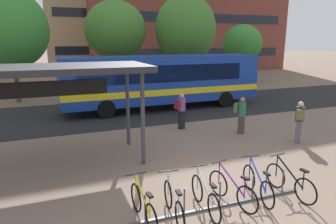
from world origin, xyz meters
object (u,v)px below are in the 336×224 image
city_bus (164,80)px  parked_bicycle_blue_4 (258,184)px  commuter_olive_pack_0 (241,113)px  street_tree_1 (185,29)px  street_tree_3 (242,44)px  commuter_olive_pack_2 (299,119)px  street_tree_0 (115,30)px  commuter_maroon_pack_1 (181,109)px  parked_bicycle_black_5 (290,182)px  transit_shelter (34,73)px  street_tree_2 (11,29)px  parked_bicycle_silver_1 (174,204)px  parked_bicycle_yellow_0 (143,207)px  parked_bicycle_silver_2 (205,197)px  parked_bicycle_purple_3 (232,190)px

city_bus → parked_bicycle_blue_4: city_bus is taller
commuter_olive_pack_0 → street_tree_1: 13.16m
commuter_olive_pack_0 → street_tree_3: bearing=105.9°
commuter_olive_pack_2 → street_tree_3: street_tree_3 is taller
street_tree_0 → street_tree_1: (5.55, -0.95, 0.09)m
commuter_maroon_pack_1 → street_tree_1: bearing=51.7°
commuter_olive_pack_0 → commuter_olive_pack_2: size_ratio=0.97×
city_bus → parked_bicycle_black_5: city_bus is taller
parked_bicycle_black_5 → transit_shelter: (-6.19, 4.52, 2.71)m
transit_shelter → street_tree_1: bearing=49.8°
street_tree_0 → street_tree_3: 12.69m
city_bus → street_tree_2: (-8.54, 5.38, 3.01)m
parked_bicycle_silver_1 → street_tree_3: bearing=-31.1°
parked_bicycle_blue_4 → street_tree_2: street_tree_2 is taller
street_tree_0 → parked_bicycle_yellow_0: bearing=-100.4°
parked_bicycle_black_5 → transit_shelter: 8.13m
transit_shelter → commuter_olive_pack_2: (9.65, -1.28, -2.10)m
city_bus → commuter_maroon_pack_1: 4.68m
street_tree_0 → parked_bicycle_silver_2: bearing=-95.6°
parked_bicycle_black_5 → commuter_olive_pack_2: (3.46, 3.24, 0.61)m
parked_bicycle_silver_1 → city_bus: bearing=-12.6°
street_tree_3 → commuter_olive_pack_2: bearing=-117.5°
parked_bicycle_yellow_0 → parked_bicycle_purple_3: 2.32m
parked_bicycle_silver_1 → street_tree_1: (8.17, 17.24, 4.58)m
parked_bicycle_black_5 → city_bus: bearing=-7.7°
parked_bicycle_blue_4 → commuter_maroon_pack_1: 6.67m
parked_bicycle_silver_2 → street_tree_0: bearing=-1.0°
commuter_maroon_pack_1 → street_tree_3: 17.69m
parked_bicycle_black_5 → commuter_olive_pack_0: 5.57m
commuter_maroon_pack_1 → parked_bicycle_silver_1: bearing=-128.1°
parked_bicycle_silver_1 → parked_bicycle_silver_2: same height
parked_bicycle_blue_4 → commuter_maroon_pack_1: size_ratio=1.00×
parked_bicycle_yellow_0 → parked_bicycle_black_5: 4.01m
parked_bicycle_yellow_0 → parked_bicycle_silver_1: 0.70m
parked_bicycle_purple_3 → street_tree_0: (0.99, 18.12, 4.49)m
parked_bicycle_purple_3 → parked_bicycle_blue_4: same height
parked_bicycle_yellow_0 → street_tree_0: (3.31, 18.05, 4.49)m
parked_bicycle_yellow_0 → commuter_olive_pack_2: size_ratio=1.01×
parked_bicycle_silver_2 → parked_bicycle_silver_1: bearing=95.8°
parked_bicycle_yellow_0 → street_tree_1: 19.80m
commuter_olive_pack_2 → parked_bicycle_blue_4: bearing=167.8°
parked_bicycle_blue_4 → commuter_olive_pack_0: 5.77m
street_tree_1 → parked_bicycle_purple_3: bearing=-110.9°
commuter_olive_pack_2 → street_tree_2: (-11.30, 13.47, 3.79)m
street_tree_1 → parked_bicycle_silver_1: bearing=-115.4°
street_tree_1 → street_tree_2: (-12.71, -0.65, -0.18)m
parked_bicycle_black_5 → parked_bicycle_blue_4: bearing=73.3°
parked_bicycle_yellow_0 → commuter_olive_pack_2: (7.46, 2.98, 0.61)m
parked_bicycle_blue_4 → street_tree_1: street_tree_1 is taller
commuter_maroon_pack_1 → parked_bicycle_black_5: bearing=-101.5°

